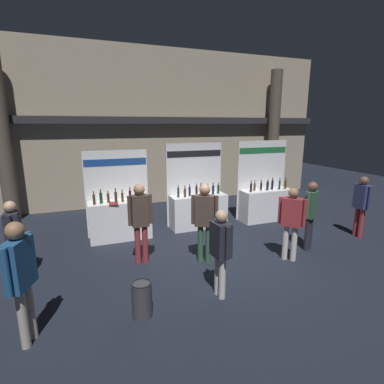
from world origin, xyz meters
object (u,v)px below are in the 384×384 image
(exhibitor_booth_0, at_px, (120,216))
(trash_bin, at_px, (142,299))
(visitor_3, at_px, (292,218))
(visitor_0, at_px, (221,246))
(visitor_4, at_px, (14,234))
(exhibitor_booth_1, at_px, (198,207))
(visitor_7, at_px, (311,211))
(exhibitor_booth_2, at_px, (265,201))
(visitor_1, at_px, (140,217))
(visitor_5, at_px, (361,202))
(visitor_6, at_px, (21,273))
(visitor_2, at_px, (205,216))

(exhibitor_booth_0, xyz_separation_m, trash_bin, (-0.12, -3.53, -0.31))
(exhibitor_booth_0, bearing_deg, visitor_3, -38.48)
(visitor_0, xyz_separation_m, visitor_4, (-3.45, 1.91, 0.00))
(exhibitor_booth_1, relative_size, visitor_0, 1.55)
(visitor_0, bearing_deg, trash_bin, 88.54)
(exhibitor_booth_0, relative_size, visitor_7, 1.38)
(exhibitor_booth_2, xyz_separation_m, visitor_0, (-3.27, -3.44, 0.33))
(visitor_1, xyz_separation_m, visitor_5, (5.82, -0.50, -0.07))
(exhibitor_booth_2, xyz_separation_m, trash_bin, (-4.67, -3.52, -0.32))
(visitor_1, height_order, visitor_3, visitor_1)
(trash_bin, bearing_deg, visitor_0, 3.33)
(exhibitor_booth_2, distance_m, visitor_1, 4.64)
(visitor_6, bearing_deg, exhibitor_booth_2, 140.28)
(exhibitor_booth_0, relative_size, visitor_1, 1.30)
(visitor_1, xyz_separation_m, visitor_4, (-2.41, 0.14, -0.11))
(exhibitor_booth_2, distance_m, visitor_0, 4.76)
(visitor_6, bearing_deg, exhibitor_booth_0, 174.94)
(trash_bin, bearing_deg, exhibitor_booth_1, 56.64)
(visitor_1, relative_size, visitor_3, 1.07)
(exhibitor_booth_2, bearing_deg, exhibitor_booth_1, 176.82)
(visitor_2, bearing_deg, visitor_3, -168.94)
(exhibitor_booth_0, bearing_deg, visitor_4, -144.69)
(visitor_0, relative_size, visitor_7, 0.94)
(exhibitor_booth_1, relative_size, visitor_5, 1.48)
(trash_bin, height_order, visitor_7, visitor_7)
(visitor_0, height_order, visitor_3, visitor_3)
(visitor_0, xyz_separation_m, visitor_7, (2.90, 1.07, 0.04))
(exhibitor_booth_2, height_order, visitor_1, exhibitor_booth_2)
(visitor_3, distance_m, visitor_4, 5.66)
(visitor_0, relative_size, visitor_5, 0.96)
(exhibitor_booth_1, xyz_separation_m, visitor_1, (-2.04, -1.80, 0.45))
(visitor_7, bearing_deg, exhibitor_booth_1, -79.18)
(exhibitor_booth_1, distance_m, trash_bin, 4.38)
(visitor_0, height_order, visitor_5, visitor_5)
(visitor_0, bearing_deg, visitor_1, 25.65)
(visitor_3, distance_m, visitor_6, 5.17)
(exhibitor_booth_1, relative_size, exhibitor_booth_2, 0.99)
(trash_bin, height_order, visitor_5, visitor_5)
(visitor_2, distance_m, visitor_7, 2.65)
(trash_bin, bearing_deg, visitor_1, 78.88)
(visitor_5, height_order, visitor_6, visitor_6)
(exhibitor_booth_2, bearing_deg, visitor_0, -133.50)
(exhibitor_booth_1, xyz_separation_m, visitor_5, (3.78, -2.29, 0.38))
(visitor_2, height_order, visitor_7, visitor_2)
(visitor_1, relative_size, visitor_4, 1.12)
(visitor_3, bearing_deg, visitor_4, -145.16)
(exhibitor_booth_2, relative_size, visitor_3, 1.50)
(exhibitor_booth_2, relative_size, trash_bin, 4.20)
(visitor_4, bearing_deg, visitor_0, -118.56)
(exhibitor_booth_0, height_order, visitor_3, exhibitor_booth_0)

